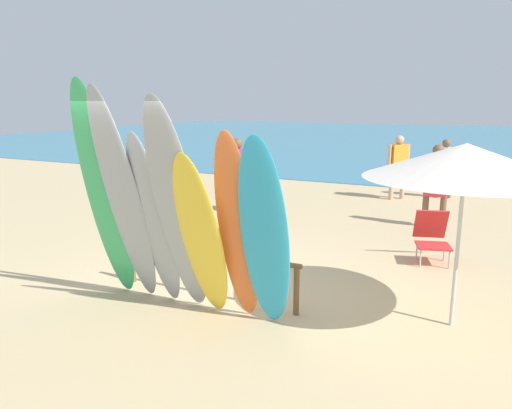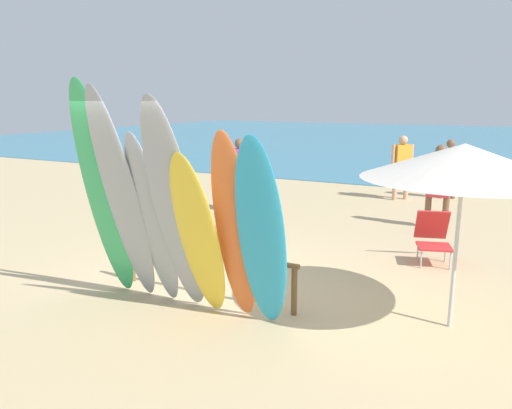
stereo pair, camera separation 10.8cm
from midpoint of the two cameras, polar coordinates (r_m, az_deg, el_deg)
ground at (r=19.47m, az=17.25°, el=4.16°), size 60.00×60.00×0.00m
ocean_water at (r=34.60m, az=21.72°, el=7.10°), size 60.00×40.00×0.02m
surfboard_rack at (r=6.30m, az=-5.42°, el=-6.52°), size 2.58×0.07×0.64m
surfboard_green_0 at (r=6.24m, az=-16.99°, el=1.26°), size 0.60×0.81×2.77m
surfboard_grey_1 at (r=6.00m, az=-14.90°, el=0.60°), size 0.54×0.90×2.70m
surfboard_grey_2 at (r=5.90m, az=-11.53°, el=-1.95°), size 0.54×0.74×2.19m
surfboard_grey_3 at (r=5.50m, az=-8.89°, el=-0.74°), size 0.63×1.02×2.59m
surfboard_yellow_4 at (r=5.47m, az=-6.19°, el=-3.87°), size 0.55×0.77×2.01m
surfboard_orange_5 at (r=5.32m, az=-1.90°, el=-3.00°), size 0.51×0.72×2.23m
surfboard_teal_6 at (r=5.14m, az=1.25°, el=-3.73°), size 0.59×0.72×2.20m
beachgoer_near_rack at (r=10.24m, az=20.99°, el=2.64°), size 0.63×0.27×1.67m
beachgoer_photographing at (r=10.99m, az=-1.61°, el=4.08°), size 0.55×0.42×1.69m
beachgoer_by_water at (r=12.97m, az=17.01°, el=4.68°), size 0.48×0.46×1.65m
beachgoer_strolling at (r=13.55m, az=21.95°, el=4.37°), size 0.57×0.29×1.54m
beach_chair_red at (r=8.17m, az=20.43°, el=-3.41°), size 0.68×0.82×0.81m
beach_umbrella at (r=5.59m, az=23.74°, el=4.65°), size 2.15×2.15×2.07m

